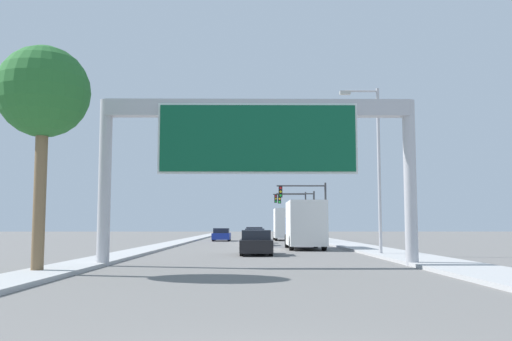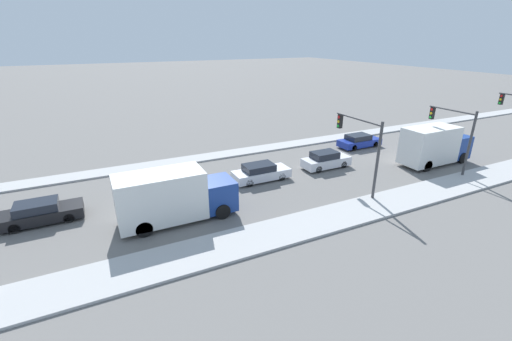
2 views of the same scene
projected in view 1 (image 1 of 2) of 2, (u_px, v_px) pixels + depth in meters
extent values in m
cube|color=#ADADAD|center=(321.00, 239.00, 65.56)|extent=(3.00, 120.00, 0.15)
cube|color=#ADADAD|center=(191.00, 239.00, 65.44)|extent=(2.00, 120.00, 0.15)
cylinder|color=#B2B2B7|center=(105.00, 182.00, 23.98)|extent=(0.53, 0.53, 7.01)
cylinder|color=#B2B2B7|center=(410.00, 182.00, 24.07)|extent=(0.53, 0.53, 7.01)
cube|color=#B2B2B7|center=(258.00, 108.00, 24.33)|extent=(12.90, 0.60, 0.70)
cube|color=white|center=(258.00, 138.00, 23.90)|extent=(8.39, 0.08, 3.00)
cube|color=#0C5133|center=(258.00, 138.00, 23.85)|extent=(8.19, 0.16, 2.80)
cube|color=navy|center=(222.00, 236.00, 61.45)|extent=(1.88, 4.63, 0.68)
cube|color=#1E232D|center=(222.00, 231.00, 61.27)|extent=(1.65, 2.41, 0.52)
cylinder|color=black|center=(215.00, 238.00, 62.85)|extent=(0.22, 0.64, 0.64)
cylinder|color=black|center=(230.00, 238.00, 62.86)|extent=(0.22, 0.64, 0.64)
cylinder|color=black|center=(213.00, 238.00, 59.99)|extent=(0.22, 0.64, 0.64)
cylinder|color=black|center=(229.00, 238.00, 60.01)|extent=(0.22, 0.64, 0.64)
cube|color=black|center=(256.00, 246.00, 32.65)|extent=(1.82, 4.67, 0.70)
cube|color=#1E232D|center=(256.00, 235.00, 32.48)|extent=(1.60, 2.43, 0.54)
cylinder|color=black|center=(243.00, 248.00, 34.07)|extent=(0.22, 0.64, 0.64)
cylinder|color=black|center=(269.00, 248.00, 34.08)|extent=(0.22, 0.64, 0.64)
cylinder|color=black|center=(242.00, 250.00, 31.19)|extent=(0.22, 0.64, 0.64)
cylinder|color=black|center=(271.00, 250.00, 31.20)|extent=(0.22, 0.64, 0.64)
cube|color=silver|center=(255.00, 239.00, 48.06)|extent=(1.81, 4.70, 0.70)
cube|color=#1E232D|center=(255.00, 232.00, 47.89)|extent=(1.59, 2.44, 0.54)
cylinder|color=black|center=(245.00, 241.00, 49.49)|extent=(0.22, 0.64, 0.64)
cylinder|color=black|center=(264.00, 241.00, 49.50)|extent=(0.22, 0.64, 0.64)
cylinder|color=black|center=(245.00, 242.00, 46.59)|extent=(0.22, 0.64, 0.64)
cylinder|color=black|center=(264.00, 242.00, 46.60)|extent=(0.22, 0.64, 0.64)
cube|color=silver|center=(254.00, 237.00, 54.53)|extent=(1.72, 4.38, 0.77)
cube|color=#1E232D|center=(254.00, 230.00, 54.38)|extent=(1.51, 2.28, 0.58)
cylinder|color=black|center=(247.00, 239.00, 55.86)|extent=(0.22, 0.64, 0.64)
cylinder|color=black|center=(262.00, 239.00, 55.87)|extent=(0.22, 0.64, 0.64)
cylinder|color=black|center=(246.00, 240.00, 53.15)|extent=(0.22, 0.64, 0.64)
cylinder|color=black|center=(262.00, 240.00, 53.16)|extent=(0.22, 0.64, 0.64)
cube|color=navy|center=(284.00, 228.00, 66.76)|extent=(2.27, 1.98, 2.10)
cube|color=silver|center=(285.00, 223.00, 63.29)|extent=(2.47, 5.10, 3.23)
cylinder|color=black|center=(274.00, 235.00, 66.57)|extent=(0.28, 1.00, 1.00)
cylinder|color=black|center=(293.00, 235.00, 66.59)|extent=(0.28, 1.00, 1.00)
cylinder|color=black|center=(276.00, 236.00, 61.88)|extent=(0.28, 1.00, 1.00)
cylinder|color=black|center=(296.00, 236.00, 61.90)|extent=(0.28, 1.00, 1.00)
cube|color=navy|center=(301.00, 231.00, 43.16)|extent=(2.27, 2.06, 1.98)
cube|color=silver|center=(306.00, 223.00, 39.55)|extent=(2.47, 5.29, 3.05)
cylinder|color=black|center=(287.00, 241.00, 42.97)|extent=(0.28, 1.00, 1.00)
cylinder|color=black|center=(316.00, 241.00, 42.99)|extent=(0.28, 1.00, 1.00)
cylinder|color=black|center=(291.00, 243.00, 38.10)|extent=(0.28, 1.00, 1.00)
cylinder|color=black|center=(324.00, 243.00, 38.12)|extent=(0.28, 1.00, 1.00)
cylinder|color=#3D3D3F|center=(326.00, 213.00, 53.87)|extent=(0.20, 0.20, 5.72)
cylinder|color=#3D3D3F|center=(301.00, 186.00, 54.10)|extent=(4.64, 0.14, 0.14)
cube|color=black|center=(280.00, 192.00, 54.03)|extent=(0.35, 0.28, 1.05)
cylinder|color=red|center=(281.00, 188.00, 53.91)|extent=(0.22, 0.04, 0.22)
cylinder|color=yellow|center=(281.00, 192.00, 53.87)|extent=(0.22, 0.04, 0.22)
cylinder|color=green|center=(281.00, 195.00, 53.84)|extent=(0.22, 0.04, 0.22)
cylinder|color=#3D3D3F|center=(314.00, 216.00, 63.82)|extent=(0.20, 0.20, 5.52)
cylinder|color=#3D3D3F|center=(295.00, 194.00, 64.04)|extent=(4.21, 0.14, 0.14)
cube|color=black|center=(279.00, 199.00, 63.97)|extent=(0.35, 0.28, 1.05)
cylinder|color=red|center=(280.00, 196.00, 63.84)|extent=(0.22, 0.04, 0.22)
cylinder|color=yellow|center=(280.00, 199.00, 63.81)|extent=(0.22, 0.04, 0.22)
cylinder|color=green|center=(280.00, 202.00, 63.78)|extent=(0.22, 0.04, 0.22)
cylinder|color=#3D3D3F|center=(306.00, 215.00, 73.79)|extent=(0.20, 0.20, 6.00)
cylinder|color=#3D3D3F|center=(289.00, 194.00, 74.04)|extent=(4.21, 0.14, 0.14)
cube|color=black|center=(276.00, 199.00, 73.97)|extent=(0.35, 0.28, 1.05)
cylinder|color=red|center=(276.00, 196.00, 73.84)|extent=(0.22, 0.04, 0.22)
cylinder|color=yellow|center=(276.00, 199.00, 73.81)|extent=(0.22, 0.04, 0.22)
cylinder|color=green|center=(276.00, 201.00, 73.78)|extent=(0.22, 0.04, 0.22)
cylinder|color=brown|center=(40.00, 182.00, 19.88)|extent=(0.43, 0.43, 6.41)
sphere|color=#286B2D|center=(44.00, 92.00, 20.19)|extent=(3.26, 3.26, 3.26)
cylinder|color=#B2B2B7|center=(379.00, 171.00, 31.71)|extent=(0.18, 0.18, 9.38)
cylinder|color=#B2B2B7|center=(361.00, 91.00, 32.14)|extent=(1.84, 0.12, 0.12)
cube|color=#B2B2A8|center=(345.00, 93.00, 32.12)|extent=(0.60, 0.28, 0.20)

